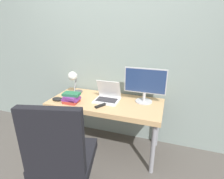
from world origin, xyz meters
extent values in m
plane|color=#514C47|center=(0.00, 0.00, 0.00)|extent=(12.00, 12.00, 0.00)
cube|color=gray|center=(0.00, 0.71, 1.30)|extent=(8.00, 0.05, 2.60)
cube|color=tan|center=(0.00, 0.32, 0.67)|extent=(1.43, 0.64, 0.06)
cylinder|color=gray|center=(-0.65, 0.06, 0.32)|extent=(0.05, 0.05, 0.64)
cylinder|color=gray|center=(0.65, 0.06, 0.32)|extent=(0.05, 0.05, 0.64)
cylinder|color=gray|center=(-0.65, 0.58, 0.32)|extent=(0.05, 0.05, 0.64)
cylinder|color=gray|center=(0.65, 0.58, 0.32)|extent=(0.05, 0.05, 0.64)
cube|color=silver|center=(0.01, 0.32, 0.71)|extent=(0.31, 0.26, 0.02)
cube|color=#2D2D33|center=(0.01, 0.32, 0.72)|extent=(0.26, 0.15, 0.00)
cube|color=silver|center=(0.01, 0.40, 0.84)|extent=(0.31, 0.10, 0.24)
cube|color=silver|center=(0.01, 0.40, 0.84)|extent=(0.28, 0.08, 0.21)
cylinder|color=#B7B7BC|center=(0.46, 0.46, 0.71)|extent=(0.21, 0.21, 0.01)
cylinder|color=#B7B7BC|center=(0.46, 0.46, 0.77)|extent=(0.04, 0.04, 0.12)
cube|color=#B7B7BC|center=(0.46, 0.46, 0.98)|extent=(0.51, 0.02, 0.31)
cube|color=navy|center=(0.46, 0.45, 0.98)|extent=(0.49, 0.00, 0.29)
cylinder|color=#4C4C51|center=(-0.49, 0.50, 0.71)|extent=(0.12, 0.12, 0.02)
cylinder|color=#99999E|center=(-0.49, 0.44, 0.84)|extent=(0.02, 0.13, 0.26)
sphere|color=white|center=(-0.49, 0.38, 0.97)|extent=(0.12, 0.12, 0.12)
sphere|color=black|center=(-0.06, -0.21, 0.03)|extent=(0.05, 0.05, 0.05)
sphere|color=black|center=(-0.36, -0.40, 0.03)|extent=(0.05, 0.05, 0.05)
cylinder|color=#2D2D33|center=(-0.08, -0.51, 0.24)|extent=(0.04, 0.04, 0.38)
cube|color=black|center=(-0.08, -0.51, 0.48)|extent=(0.61, 0.60, 0.09)
cube|color=black|center=(-0.03, -0.72, 0.80)|extent=(0.48, 0.18, 0.56)
cube|color=#B2382D|center=(-0.39, 0.14, 0.72)|extent=(0.18, 0.16, 0.03)
cube|color=#753384|center=(-0.39, 0.15, 0.75)|extent=(0.22, 0.17, 0.02)
cube|color=#753384|center=(-0.38, 0.14, 0.78)|extent=(0.17, 0.16, 0.03)
cube|color=#286B47|center=(-0.39, 0.16, 0.81)|extent=(0.22, 0.14, 0.03)
cube|color=black|center=(0.00, 0.15, 0.71)|extent=(0.11, 0.15, 0.02)
ellipsoid|color=black|center=(-0.60, 0.14, 0.72)|extent=(0.14, 0.10, 0.04)
camera|label=1|loc=(0.74, -1.59, 1.60)|focal=28.00mm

